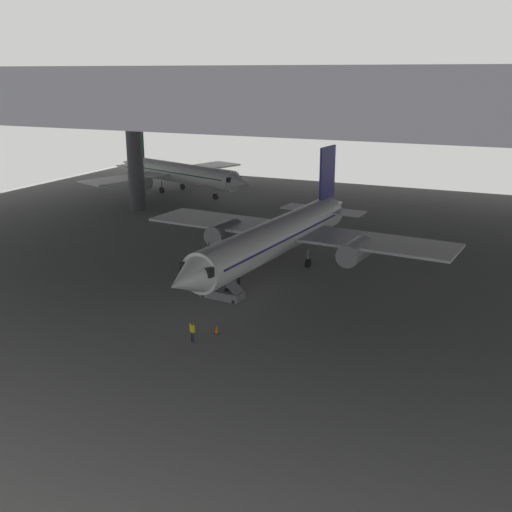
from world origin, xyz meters
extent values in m
plane|color=slate|center=(0.00, 0.00, 0.00)|extent=(110.00, 110.00, 0.00)
cylinder|color=#4C4F54|center=(-27.19, 23.07, 8.46)|extent=(2.12, 2.12, 16.91)
cube|color=#38383D|center=(0.00, 13.75, 17.51)|extent=(121.00, 99.00, 1.20)
cube|color=#4C4F54|center=(0.00, -11.00, 16.51)|extent=(115.50, 0.50, 0.70)
cube|color=#4C4F54|center=(0.00, 30.25, 16.51)|extent=(115.50, 0.50, 0.70)
cylinder|color=white|center=(0.14, 5.64, 3.28)|extent=(5.73, 25.31, 3.37)
cone|color=white|center=(-1.19, -8.36, 3.28)|extent=(3.67, 4.34, 3.30)
cube|color=black|center=(-0.99, -6.24, 3.70)|extent=(3.07, 2.62, 0.74)
cone|color=white|center=(1.47, 19.65, 3.62)|extent=(3.36, 5.64, 2.86)
cube|color=navy|center=(1.27, 17.53, 7.72)|extent=(0.59, 3.68, 5.51)
cube|color=white|center=(3.53, 16.39, 3.79)|extent=(4.53, 3.15, 0.16)
cube|color=white|center=(-1.17, 16.84, 3.79)|extent=(4.53, 3.15, 0.16)
cube|color=white|center=(9.21, 8.86, 2.95)|extent=(14.60, 7.43, 0.24)
cylinder|color=#9EA3A8|center=(7.35, 7.20, 2.36)|extent=(2.49, 4.56, 2.09)
cube|color=white|center=(-8.16, 10.52, 2.95)|extent=(14.60, 7.43, 0.24)
cylinder|color=#9EA3A8|center=(-6.65, 8.53, 2.36)|extent=(2.49, 4.56, 2.09)
cube|color=navy|center=(0.14, 5.64, 3.54)|extent=(5.62, 23.49, 0.16)
cylinder|color=#9EA3A8|center=(-0.66, -2.74, 1.25)|extent=(0.20, 0.20, 1.15)
cylinder|color=black|center=(-0.66, -2.74, 0.45)|extent=(0.38, 0.92, 0.90)
cylinder|color=#9EA3A8|center=(2.64, 7.87, 1.25)|extent=(0.20, 0.20, 1.15)
cylinder|color=black|center=(2.64, 7.87, 0.45)|extent=(0.38, 0.92, 0.90)
cylinder|color=#9EA3A8|center=(-1.90, 8.30, 1.25)|extent=(0.20, 0.20, 1.15)
cylinder|color=black|center=(-1.90, 8.30, 0.45)|extent=(0.38, 0.92, 0.90)
cube|color=slate|center=(-1.12, -2.85, 0.35)|extent=(3.73, 1.83, 0.70)
cube|color=slate|center=(-1.12, -2.85, 2.08)|extent=(3.46, 1.61, 2.84)
cube|color=slate|center=(-2.75, -2.69, 3.45)|extent=(1.22, 1.40, 0.12)
cylinder|color=black|center=(-2.81, -3.29, 3.95)|extent=(0.06, 0.06, 1.00)
cylinder|color=black|center=(-2.69, -2.10, 3.95)|extent=(0.06, 0.06, 1.00)
cylinder|color=black|center=(-2.65, -3.41, 0.15)|extent=(0.31, 0.15, 0.30)
cylinder|color=black|center=(-2.52, -2.01, 0.15)|extent=(0.31, 0.15, 0.30)
cylinder|color=black|center=(0.29, -3.69, 0.15)|extent=(0.31, 0.15, 0.30)
cylinder|color=black|center=(0.42, -2.29, 0.15)|extent=(0.31, 0.15, 0.30)
cylinder|color=#232838|center=(1.06, -11.61, 0.39)|extent=(0.14, 0.14, 0.78)
cylinder|color=#232838|center=(0.90, -11.53, 0.39)|extent=(0.14, 0.14, 0.78)
cube|color=yellow|center=(0.98, -11.57, 1.06)|extent=(0.42, 0.36, 0.56)
cylinder|color=yellow|center=(1.18, -11.68, 1.09)|extent=(0.09, 0.09, 0.53)
cylinder|color=yellow|center=(0.78, -11.46, 1.09)|extent=(0.09, 0.09, 0.53)
sphere|color=brown|center=(0.98, -11.57, 1.46)|extent=(0.21, 0.21, 0.21)
cylinder|color=#232838|center=(-1.33, 0.53, 0.43)|extent=(0.14, 0.14, 0.87)
cylinder|color=#232838|center=(-1.24, 0.68, 0.43)|extent=(0.14, 0.14, 0.87)
cube|color=orange|center=(-1.29, 0.60, 1.18)|extent=(0.36, 0.42, 0.62)
cylinder|color=orange|center=(-1.40, 0.40, 1.21)|extent=(0.09, 0.09, 0.59)
cylinder|color=orange|center=(-1.18, 0.81, 1.21)|extent=(0.09, 0.09, 0.59)
sphere|color=beige|center=(-1.29, 0.60, 1.62)|extent=(0.24, 0.24, 0.24)
cylinder|color=white|center=(-27.96, 36.03, 3.11)|extent=(22.36, 10.11, 3.03)
cone|color=white|center=(-15.97, 31.97, 3.11)|extent=(4.39, 3.98, 2.97)
cube|color=black|center=(-17.79, 32.58, 3.49)|extent=(2.83, 3.12, 0.67)
cone|color=white|center=(-39.94, 40.09, 3.42)|extent=(5.42, 3.99, 2.57)
cube|color=#19592D|center=(-38.13, 39.47, 7.11)|extent=(3.21, 1.29, 4.96)
cube|color=white|center=(-36.66, 41.21, 3.57)|extent=(3.58, 4.45, 0.16)
cube|color=white|center=(-38.02, 37.20, 3.57)|extent=(3.58, 4.45, 0.16)
cube|color=white|center=(-28.90, 44.63, 2.81)|extent=(9.28, 13.76, 0.24)
cylinder|color=#9EA3A8|center=(-27.83, 42.67, 2.28)|extent=(4.33, 3.04, 1.88)
cube|color=white|center=(-33.94, 29.77, 2.81)|extent=(9.28, 13.76, 0.24)
cylinder|color=#9EA3A8|center=(-31.89, 30.68, 2.28)|extent=(4.33, 3.04, 1.88)
cube|color=#19592D|center=(-27.96, 36.03, 3.34)|extent=(20.81, 9.64, 0.16)
cylinder|color=#9EA3A8|center=(-20.78, 33.60, 1.25)|extent=(0.20, 0.20, 1.15)
cylinder|color=black|center=(-20.78, 33.60, 0.45)|extent=(0.95, 0.57, 0.90)
cylinder|color=#9EA3A8|center=(-29.36, 38.74, 1.25)|extent=(0.20, 0.20, 1.15)
cylinder|color=black|center=(-29.36, 38.74, 0.45)|extent=(0.95, 0.57, 0.90)
cylinder|color=#9EA3A8|center=(-30.72, 34.73, 1.25)|extent=(0.20, 0.20, 1.15)
cylinder|color=black|center=(-30.72, 34.73, 0.45)|extent=(0.95, 0.57, 0.90)
cube|color=black|center=(1.81, -9.55, 0.02)|extent=(0.36, 0.36, 0.04)
cone|color=orange|center=(1.81, -9.55, 0.32)|extent=(0.30, 0.30, 0.56)
cube|color=yellow|center=(-4.04, 17.16, 0.55)|extent=(1.46, 2.33, 0.70)
cylinder|color=black|center=(-3.40, 16.43, 0.22)|extent=(0.23, 0.46, 0.44)
cylinder|color=black|center=(-4.49, 16.30, 0.22)|extent=(0.23, 0.46, 0.44)
cylinder|color=black|center=(-3.59, 18.02, 0.22)|extent=(0.23, 0.46, 0.44)
cylinder|color=black|center=(-4.69, 17.88, 0.22)|extent=(0.23, 0.46, 0.44)
camera|label=1|loc=(20.96, -45.76, 18.00)|focal=43.32mm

